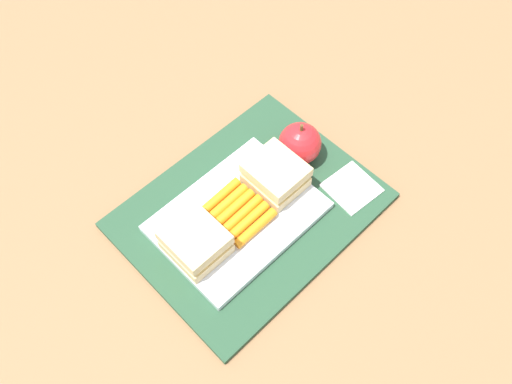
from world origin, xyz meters
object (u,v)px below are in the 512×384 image
Objects in this scene: sandwich_half_left at (195,242)px; carrot_sticks_bundle at (237,212)px; food_tray at (238,217)px; apple at (300,144)px; sandwich_half_right at (276,175)px; paper_napkin at (352,188)px.

carrot_sticks_bundle is (0.08, 0.00, -0.02)m from sandwich_half_left.
sandwich_half_left reaches higher than carrot_sticks_bundle.
food_tray is 0.08m from sandwich_half_left.
sandwich_half_left is 1.03× the size of apple.
apple reaches higher than food_tray.
sandwich_half_right is 0.12m from paper_napkin.
food_tray is at bearing 0.00° from sandwich_half_left.
paper_napkin is at bearing -45.24° from sandwich_half_right.
sandwich_half_left is at bearing -179.70° from carrot_sticks_bundle.
sandwich_half_left is 1.00× the size of sandwich_half_right.
food_tray is at bearing 180.00° from sandwich_half_right.
sandwich_half_left is at bearing 180.00° from sandwich_half_right.
paper_napkin is at bearing -81.67° from apple.
apple is (0.15, 0.01, 0.03)m from food_tray.
sandwich_half_left is at bearing 180.00° from food_tray.
apple is at bearing 5.71° from carrot_sticks_bundle.
carrot_sticks_bundle is at bearing 179.69° from sandwich_half_right.
apple is at bearing 3.83° from sandwich_half_left.
sandwich_half_right is 0.08m from carrot_sticks_bundle.
sandwich_half_right reaches higher than paper_napkin.
carrot_sticks_bundle is at bearing -174.29° from apple.
apple reaches higher than carrot_sticks_bundle.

